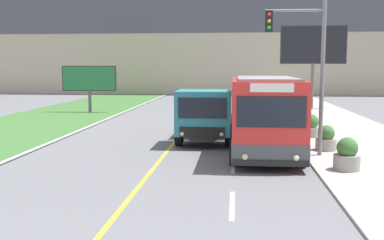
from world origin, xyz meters
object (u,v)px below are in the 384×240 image
Objects in this scene: billboard_small at (89,80)px; planter_round_far at (303,118)px; planter_round_second at (326,139)px; planter_round_near at (347,156)px; planter_round_third at (311,127)px; billboard_large at (313,47)px; dump_truck at (206,116)px; city_bus at (265,117)px; traffic_light_mast at (306,58)px.

planter_round_far is at bearing -26.08° from billboard_small.
planter_round_second is 0.93× the size of planter_round_far.
planter_round_third is at bearing 90.28° from planter_round_near.
planter_round_third is 3.57m from planter_round_far.
planter_round_second is at bearing 89.73° from planter_round_near.
dump_truck is at bearing -114.41° from billboard_large.
city_bus reaches higher than planter_round_second.
planter_round_far reaches higher than planter_round_near.
planter_round_second is at bearing -21.35° from dump_truck.
planter_round_second is (-2.47, -18.70, -4.48)m from billboard_large.
traffic_light_mast is 5.47× the size of planter_round_near.
planter_round_second is 0.93× the size of planter_round_third.
billboard_small reaches higher than planter_round_second.
planter_round_near is 7.12m from planter_round_third.
billboard_large is at bearing 82.47° from planter_round_second.
city_bus reaches higher than planter_round_far.
city_bus is 8.74m from planter_round_far.
planter_round_second is (5.11, -2.00, -0.69)m from dump_truck.
dump_truck is 5.33m from planter_round_third.
traffic_light_mast is at bearing 2.11° from city_bus.
dump_truck is 6.35× the size of planter_round_near.
planter_round_near is 3.56m from planter_round_second.
dump_truck is at bearing 128.97° from city_bus.
dump_truck is 6.72× the size of planter_round_second.
billboard_small is (-12.16, 15.53, 0.92)m from city_bus.
planter_round_near is at bearing -50.66° from billboard_small.
billboard_large is 17.92m from billboard_small.
planter_round_second is (2.58, 1.13, -1.03)m from city_bus.
traffic_light_mast is at bearing -100.19° from billboard_large.
billboard_large is 6.04× the size of planter_round_far.
city_bus is 1.02× the size of traffic_light_mast.
billboard_large is (7.58, 16.70, 3.79)m from dump_truck.
planter_round_near reaches higher than planter_round_second.
billboard_small is 18.35m from planter_round_third.
city_bus reaches higher than planter_round_third.
dump_truck is 18.73m from billboard_large.
billboard_small is 16.66m from planter_round_far.
traffic_light_mast is 5.40× the size of planter_round_third.
planter_round_third is at bearing 90.83° from planter_round_second.
city_bus is 0.91× the size of billboard_large.
billboard_large is 19.39m from planter_round_second.
billboard_small is (-17.21, -4.30, -2.53)m from billboard_large.
billboard_small reaches higher than city_bus.
city_bus is 5.87× the size of planter_round_second.
planter_round_far is (2.70, 8.25, -0.99)m from city_bus.
city_bus is 20.75m from billboard_large.
dump_truck is at bearing 158.65° from planter_round_second.
traffic_light_mast reaches higher than billboard_small.
planter_round_third is (-0.05, 3.56, 0.03)m from planter_round_second.
billboard_large is 15.98m from planter_round_third.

